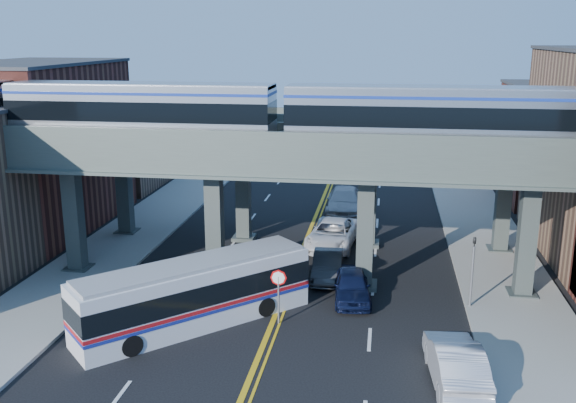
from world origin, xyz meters
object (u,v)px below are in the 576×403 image
(car_lane_b, at_px, (328,266))
(traffic_signal, at_px, (473,264))
(car_lane_d, at_px, (344,201))
(transit_train, at_px, (142,110))
(transit_bus, at_px, (195,294))
(car_lane_a, at_px, (352,285))
(car_lane_c, at_px, (332,234))
(stop_sign, at_px, (279,288))
(car_parked_curb, at_px, (456,362))

(car_lane_b, bearing_deg, traffic_signal, -24.84)
(car_lane_b, height_order, car_lane_d, car_lane_d)
(car_lane_b, bearing_deg, transit_train, -176.55)
(transit_bus, distance_m, car_lane_a, 7.99)
(traffic_signal, height_order, car_lane_a, traffic_signal)
(car_lane_c, bearing_deg, stop_sign, -91.72)
(traffic_signal, relative_size, car_lane_c, 0.69)
(transit_train, xyz_separation_m, car_lane_d, (9.72, 14.33, -8.19))
(transit_train, bearing_deg, car_lane_a, -8.78)
(traffic_signal, xyz_separation_m, car_lane_a, (-5.74, 0.27, -1.55))
(car_lane_a, xyz_separation_m, car_parked_curb, (4.35, -7.37, 0.10))
(stop_sign, distance_m, car_lane_b, 6.30)
(car_lane_c, bearing_deg, traffic_signal, -42.91)
(car_lane_b, height_order, car_lane_c, car_lane_c)
(car_lane_c, xyz_separation_m, car_lane_d, (0.20, 7.91, 0.08))
(transit_train, relative_size, car_lane_b, 9.69)
(transit_train, relative_size, car_parked_curb, 8.33)
(stop_sign, bearing_deg, car_lane_b, 74.16)
(transit_train, relative_size, car_lane_a, 9.70)
(transit_bus, bearing_deg, car_lane_b, 6.30)
(traffic_signal, bearing_deg, car_lane_d, 113.80)
(transit_bus, xyz_separation_m, car_lane_a, (6.91, 3.94, -0.72))
(transit_train, xyz_separation_m, traffic_signal, (16.92, -2.00, -6.80))
(car_lane_a, relative_size, car_parked_curb, 0.86)
(transit_train, relative_size, transit_bus, 4.43)
(transit_train, distance_m, car_lane_d, 19.16)
(car_lane_a, bearing_deg, stop_sign, -140.40)
(transit_bus, xyz_separation_m, car_lane_c, (5.25, 12.09, -0.65))
(traffic_signal, height_order, car_parked_curb, traffic_signal)
(car_lane_c, bearing_deg, car_lane_d, 94.33)
(car_lane_a, distance_m, car_parked_curb, 8.56)
(car_lane_b, bearing_deg, stop_sign, -108.17)
(traffic_signal, xyz_separation_m, car_lane_b, (-7.20, 2.98, -1.57))
(transit_train, relative_size, car_lane_c, 7.27)
(transit_bus, xyz_separation_m, car_lane_b, (5.45, 6.66, -0.74))
(stop_sign, xyz_separation_m, car_lane_d, (1.70, 19.33, -0.85))
(transit_train, relative_size, stop_sign, 16.34)
(transit_bus, distance_m, car_lane_b, 8.63)
(stop_sign, distance_m, car_parked_curb, 8.61)
(transit_bus, height_order, car_lane_d, transit_bus)
(traffic_signal, distance_m, car_lane_a, 5.95)
(traffic_signal, height_order, car_lane_d, traffic_signal)
(transit_bus, height_order, car_lane_c, transit_bus)
(stop_sign, distance_m, car_lane_a, 4.66)
(transit_train, distance_m, car_parked_curb, 19.80)
(car_lane_b, bearing_deg, car_lane_a, -63.98)
(traffic_signal, xyz_separation_m, transit_bus, (-12.65, -3.67, -0.83))
(car_lane_b, bearing_deg, car_lane_d, 87.66)
(transit_train, distance_m, car_lane_c, 14.16)
(stop_sign, bearing_deg, car_lane_c, 82.52)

